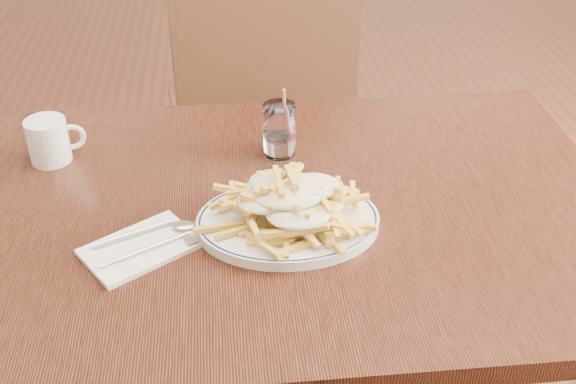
{
  "coord_description": "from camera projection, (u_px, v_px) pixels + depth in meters",
  "views": [
    {
      "loc": [
        -0.09,
        -1.03,
        1.47
      ],
      "look_at": [
        0.0,
        -0.07,
        0.82
      ],
      "focal_mm": 45.0,
      "sensor_mm": 36.0,
      "label": 1
    }
  ],
  "objects": [
    {
      "name": "fries_plate",
      "position": [
        288.0,
        222.0,
        1.2
      ],
      "size": [
        0.36,
        0.32,
        0.02
      ],
      "color": "white",
      "rests_on": "table"
    },
    {
      "name": "napkin",
      "position": [
        141.0,
        248.0,
        1.15
      ],
      "size": [
        0.21,
        0.19,
        0.01
      ],
      "primitive_type": "cube",
      "rotation": [
        0.0,
        0.0,
        0.58
      ],
      "color": "white",
      "rests_on": "table"
    },
    {
      "name": "table",
      "position": [
        282.0,
        240.0,
        1.3
      ],
      "size": [
        1.2,
        0.8,
        0.75
      ],
      "color": "black",
      "rests_on": "ground"
    },
    {
      "name": "chair_far",
      "position": [
        260.0,
        98.0,
        1.99
      ],
      "size": [
        0.52,
        0.52,
        1.01
      ],
      "color": "black",
      "rests_on": "ground"
    },
    {
      "name": "water_glass",
      "position": [
        279.0,
        133.0,
        1.38
      ],
      "size": [
        0.06,
        0.06,
        0.14
      ],
      "color": "white",
      "rests_on": "table"
    },
    {
      "name": "coffee_mug",
      "position": [
        49.0,
        141.0,
        1.36
      ],
      "size": [
        0.11,
        0.08,
        0.09
      ],
      "color": "white",
      "rests_on": "table"
    },
    {
      "name": "loaded_fries",
      "position": [
        288.0,
        197.0,
        1.17
      ],
      "size": [
        0.27,
        0.23,
        0.07
      ],
      "color": "gold",
      "rests_on": "fries_plate"
    },
    {
      "name": "cutlery",
      "position": [
        140.0,
        242.0,
        1.15
      ],
      "size": [
        0.19,
        0.15,
        0.01
      ],
      "color": "silver",
      "rests_on": "napkin"
    }
  ]
}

